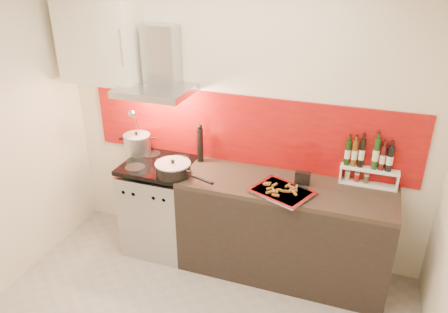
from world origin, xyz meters
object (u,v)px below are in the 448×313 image
at_px(stock_pot, 137,144).
at_px(baking_tray, 282,191).
at_px(counter, 283,230).
at_px(saute_pan, 174,169).
at_px(range_stove, 161,207).
at_px(pepper_mill, 200,144).

bearing_deg(stock_pot, baking_tray, -10.93).
height_order(counter, saute_pan, saute_pan).
relative_size(range_stove, pepper_mill, 2.49).
distance_m(counter, pepper_mill, 1.07).
height_order(stock_pot, saute_pan, stock_pot).
bearing_deg(pepper_mill, baking_tray, -21.46).
relative_size(counter, stock_pot, 7.05).
bearing_deg(counter, saute_pan, -170.59).
bearing_deg(baking_tray, pepper_mill, 158.54).
xyz_separation_m(pepper_mill, baking_tray, (0.84, -0.33, -0.16)).
relative_size(counter, baking_tray, 3.20).
xyz_separation_m(stock_pot, baking_tray, (1.47, -0.28, -0.09)).
height_order(stock_pot, baking_tray, stock_pot).
relative_size(range_stove, saute_pan, 1.56).
xyz_separation_m(counter, saute_pan, (-0.96, -0.16, 0.51)).
height_order(range_stove, saute_pan, saute_pan).
bearing_deg(range_stove, saute_pan, -32.58).
bearing_deg(range_stove, stock_pot, 153.42).
bearing_deg(range_stove, pepper_mill, 28.08).
bearing_deg(counter, baking_tray, -93.35).
xyz_separation_m(range_stove, stock_pot, (-0.28, 0.14, 0.56)).
bearing_deg(range_stove, counter, 0.23).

